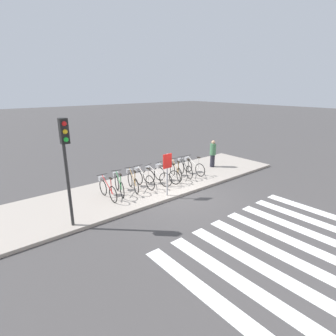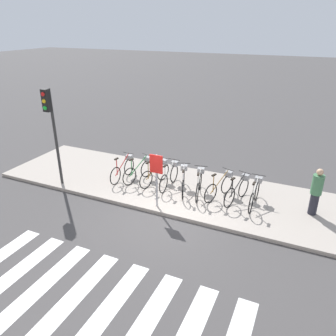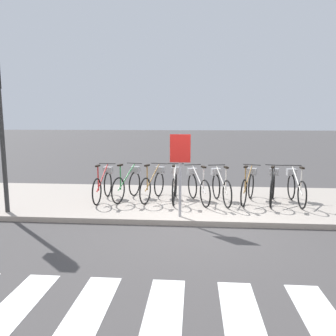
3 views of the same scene
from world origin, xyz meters
name	(u,v)px [view 3 (image 3 of 3)]	position (x,y,z in m)	size (l,w,h in m)	color
ground_plane	(199,227)	(0.00, 0.00, 0.00)	(120.00, 120.00, 0.00)	#423F3F
sidewalk	(198,202)	(0.00, 1.83, 0.06)	(14.38, 3.65, 0.12)	#9E9389
parked_bicycle_0	(104,184)	(-2.50, 1.66, 0.56)	(0.46, 1.62, 0.99)	black
parked_bicycle_1	(128,183)	(-1.87, 1.81, 0.56)	(0.59, 1.57, 0.99)	black
parked_bicycle_2	(154,183)	(-1.18, 1.81, 0.56)	(0.58, 1.57, 0.99)	black
parked_bicycle_3	(175,184)	(-0.62, 1.80, 0.56)	(0.46, 1.62, 0.99)	black
parked_bicycle_4	(197,185)	(-0.03, 1.64, 0.56)	(0.67, 1.54, 0.99)	black
parked_bicycle_5	(220,186)	(0.56, 1.64, 0.56)	(0.53, 1.59, 0.99)	black
parked_bicycle_6	(248,185)	(1.29, 1.77, 0.56)	(0.67, 1.53, 0.99)	black
parked_bicycle_7	(273,186)	(1.90, 1.75, 0.56)	(0.60, 1.56, 0.99)	black
parked_bicycle_8	(296,186)	(2.46, 1.72, 0.56)	(0.46, 1.62, 0.99)	black
sign_post	(180,161)	(-0.42, 0.29, 1.35)	(0.44, 0.07, 1.81)	#99999E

